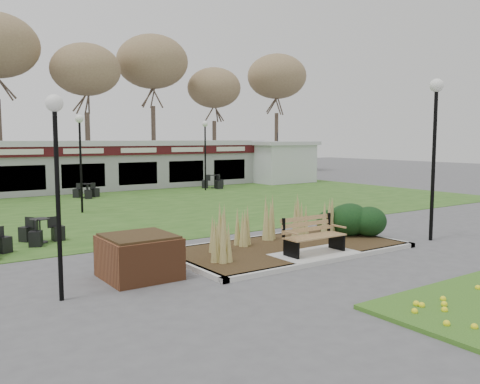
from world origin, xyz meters
TOP-DOWN VIEW (x-y plane):
  - ground at (0.00, 0.00)m, footprint 100.00×100.00m
  - lawn at (0.00, 12.00)m, footprint 34.00×16.00m
  - planting_bed at (1.27, 1.35)m, footprint 6.75×3.40m
  - park_bench at (0.00, 0.25)m, footprint 1.70×0.66m
  - brick_planter at (-4.40, 1.00)m, footprint 1.50×1.50m
  - food_pavilion at (0.00, 19.96)m, footprint 24.60×3.40m
  - service_hut at (13.50, 18.00)m, footprint 4.40×3.40m
  - tree_backdrop at (0.00, 28.00)m, footprint 47.24×5.24m
  - lamp_post_near_right at (4.43, -0.14)m, footprint 0.39×0.39m
  - lamp_post_mid_left at (-6.24, 0.37)m, footprint 0.32×0.32m
  - lamp_post_mid_right at (-2.37, 11.35)m, footprint 0.33×0.33m
  - lamp_post_far_right at (6.37, 16.19)m, footprint 0.33×0.33m
  - bistro_set_b at (-5.27, 6.04)m, footprint 1.19×1.33m
  - bistro_set_c at (-0.53, 16.44)m, footprint 1.33×1.28m
  - bistro_set_d at (7.49, 17.00)m, footprint 1.49×1.36m
  - patio_umbrella at (12.80, 17.48)m, footprint 2.10×2.13m

SIDE VIEW (x-z plane):
  - ground at x=0.00m, z-range 0.00..0.00m
  - lawn at x=0.00m, z-range 0.00..0.02m
  - bistro_set_b at x=-5.27m, z-range -0.10..0.61m
  - bistro_set_c at x=-0.53m, z-range -0.10..0.62m
  - bistro_set_d at x=7.49m, z-range -0.11..0.68m
  - planting_bed at x=1.27m, z-range -0.27..1.00m
  - brick_planter at x=-4.40m, z-range 0.00..0.95m
  - park_bench at x=0.00m, z-range 0.12..1.05m
  - service_hut at x=13.50m, z-range 0.04..2.86m
  - food_pavilion at x=0.00m, z-range 0.03..2.93m
  - patio_umbrella at x=12.80m, z-range 0.31..2.64m
  - lamp_post_mid_left at x=-6.24m, z-range 0.87..4.69m
  - lamp_post_mid_right at x=-2.37m, z-range 0.91..4.89m
  - lamp_post_far_right at x=6.37m, z-range 0.92..4.96m
  - lamp_post_near_right at x=4.43m, z-range 1.09..5.84m
  - tree_backdrop at x=0.00m, z-range 3.18..13.54m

